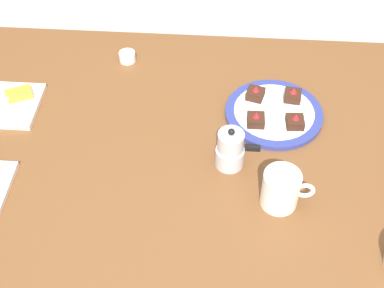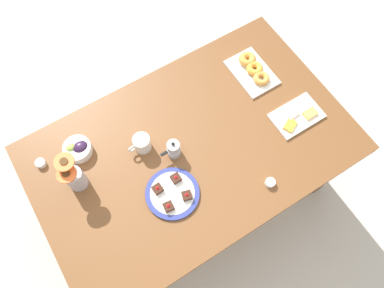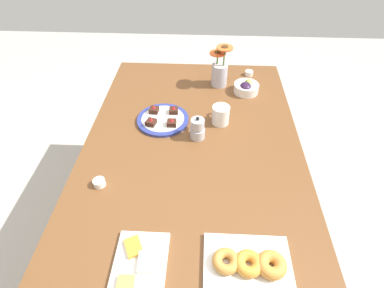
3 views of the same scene
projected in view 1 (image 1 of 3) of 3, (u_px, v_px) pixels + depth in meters
dining_table at (192, 177)px, 1.39m from camera, size 1.60×1.00×0.74m
coffee_mug at (281, 189)px, 1.19m from camera, size 0.12×0.08×0.09m
jam_cup_berry at (127, 56)px, 1.57m from camera, size 0.05×0.05×0.03m
dessert_plate at (274, 112)px, 1.42m from camera, size 0.26×0.26×0.05m
moka_pot at (230, 150)px, 1.27m from camera, size 0.11×0.07×0.12m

